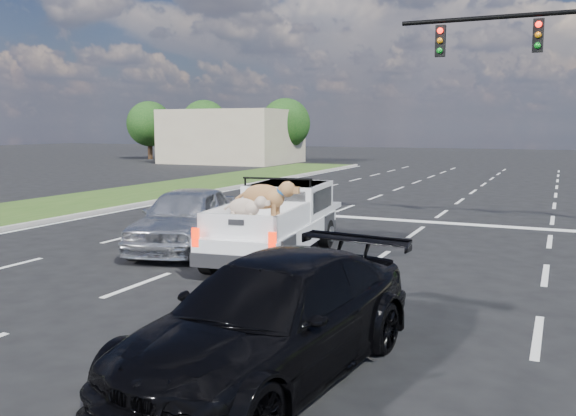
# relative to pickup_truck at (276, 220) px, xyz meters

# --- Properties ---
(ground) EXTENTS (160.00, 160.00, 0.00)m
(ground) POSITION_rel_pickup_truck_xyz_m (0.42, -3.30, -0.87)
(ground) COLOR black
(ground) RESTS_ON ground
(road_markings) EXTENTS (17.75, 60.00, 0.01)m
(road_markings) POSITION_rel_pickup_truck_xyz_m (0.42, 3.27, -0.86)
(road_markings) COLOR silver
(road_markings) RESTS_ON ground
(grass_median_left) EXTENTS (5.00, 60.00, 0.10)m
(grass_median_left) POSITION_rel_pickup_truck_xyz_m (-11.08, 2.70, -0.82)
(grass_median_left) COLOR #284816
(grass_median_left) RESTS_ON ground
(curb_left) EXTENTS (0.15, 60.00, 0.14)m
(curb_left) POSITION_rel_pickup_truck_xyz_m (-8.63, 2.70, -0.80)
(curb_left) COLOR #A09A93
(curb_left) RESTS_ON ground
(building_left) EXTENTS (10.00, 8.00, 4.40)m
(building_left) POSITION_rel_pickup_truck_xyz_m (-19.58, 32.70, 1.33)
(building_left) COLOR #B5AA8A
(building_left) RESTS_ON ground
(tree_far_a) EXTENTS (4.20, 4.20, 5.40)m
(tree_far_a) POSITION_rel_pickup_truck_xyz_m (-29.58, 34.70, 2.42)
(tree_far_a) COLOR #332114
(tree_far_a) RESTS_ON ground
(tree_far_b) EXTENTS (4.20, 4.20, 5.40)m
(tree_far_b) POSITION_rel_pickup_truck_xyz_m (-23.58, 34.70, 2.42)
(tree_far_b) COLOR #332114
(tree_far_b) RESTS_ON ground
(tree_far_c) EXTENTS (4.20, 4.20, 5.40)m
(tree_far_c) POSITION_rel_pickup_truck_xyz_m (-15.58, 34.70, 2.42)
(tree_far_c) COLOR #332114
(tree_far_c) RESTS_ON ground
(pickup_truck) EXTENTS (2.32, 5.05, 1.83)m
(pickup_truck) POSITION_rel_pickup_truck_xyz_m (0.00, 0.00, 0.00)
(pickup_truck) COLOR black
(pickup_truck) RESTS_ON ground
(silver_sedan) EXTENTS (2.82, 4.78, 1.53)m
(silver_sedan) POSITION_rel_pickup_truck_xyz_m (-2.45, 0.03, -0.11)
(silver_sedan) COLOR silver
(silver_sedan) RESTS_ON ground
(black_coupe) EXTENTS (2.58, 5.07, 1.41)m
(black_coupe) POSITION_rel_pickup_truck_xyz_m (2.82, -6.07, -0.16)
(black_coupe) COLOR black
(black_coupe) RESTS_ON ground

